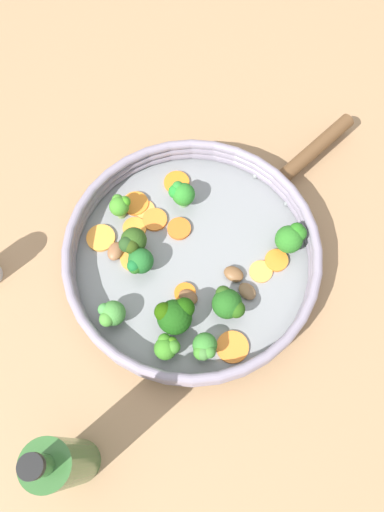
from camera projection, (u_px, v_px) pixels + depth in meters
ground_plane at (192, 264)px, 0.75m from camera, size 4.00×4.00×0.00m
skillet at (192, 262)px, 0.74m from camera, size 0.35×0.35×0.02m
skillet_rim_wall at (192, 254)px, 0.71m from camera, size 0.37×0.37×0.04m
skillet_handle at (313, 151)px, 0.78m from camera, size 0.09×0.16×0.02m
skillet_rivet_left at (286, 203)px, 0.76m from camera, size 0.01×0.01×0.01m
skillet_rivet_right at (255, 176)px, 0.78m from camera, size 0.01×0.01×0.01m
carrot_slice_0 at (145, 210)px, 0.76m from camera, size 0.04×0.04×0.00m
carrot_slice_1 at (135, 228)px, 0.75m from camera, size 0.05×0.05×0.00m
carrot_slice_2 at (134, 258)px, 0.73m from camera, size 0.04×0.04×0.00m
carrot_slice_3 at (185, 293)px, 0.71m from camera, size 0.04×0.04×0.01m
carrot_slice_4 at (136, 204)px, 0.76m from camera, size 0.05×0.05×0.01m
carrot_slice_5 at (101, 238)px, 0.74m from camera, size 0.06×0.06×0.01m
carrot_slice_6 at (179, 229)px, 0.74m from camera, size 0.05×0.05×0.01m
carrot_slice_7 at (177, 183)px, 0.77m from camera, size 0.06×0.06×0.00m
carrot_slice_8 at (155, 220)px, 0.75m from camera, size 0.05×0.05×0.00m
carrot_slice_9 at (276, 260)px, 0.73m from camera, size 0.04×0.04×0.01m
carrot_slice_10 at (232, 347)px, 0.68m from camera, size 0.06×0.06×0.00m
carrot_slice_11 at (261, 272)px, 0.72m from camera, size 0.04×0.04×0.00m
broccoli_floret_0 at (204, 348)px, 0.66m from camera, size 0.03×0.04×0.04m
broccoli_floret_1 at (291, 237)px, 0.71m from camera, size 0.04×0.04×0.05m
broccoli_floret_2 at (167, 347)px, 0.66m from camera, size 0.03×0.03×0.04m
broccoli_floret_3 at (182, 194)px, 0.74m from camera, size 0.04×0.03×0.05m
broccoli_floret_4 at (132, 242)px, 0.70m from camera, size 0.04×0.04×0.05m
broccoli_floret_5 at (139, 262)px, 0.70m from camera, size 0.04×0.04×0.05m
broccoli_floret_6 at (111, 314)px, 0.67m from camera, size 0.04×0.04×0.04m
broccoli_floret_7 at (174, 315)px, 0.66m from camera, size 0.05×0.05×0.06m
broccoli_floret_8 at (228, 304)px, 0.67m from camera, size 0.05×0.04×0.05m
broccoli_floret_9 at (120, 205)px, 0.73m from camera, size 0.03×0.03×0.04m
mushroom_piece_0 at (188, 297)px, 0.70m from camera, size 0.03×0.02×0.01m
mushroom_piece_1 at (234, 273)px, 0.72m from camera, size 0.03×0.03×0.01m
mushroom_piece_2 at (247, 291)px, 0.71m from camera, size 0.03×0.03×0.01m
mushroom_piece_3 at (115, 251)px, 0.73m from camera, size 0.02×0.03×0.01m
oil_bottle at (64, 463)px, 0.56m from camera, size 0.05×0.05×0.22m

